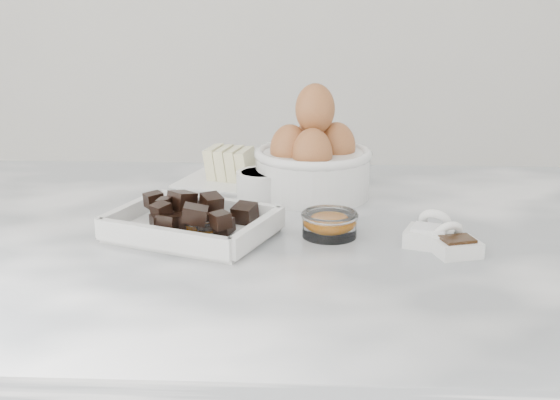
% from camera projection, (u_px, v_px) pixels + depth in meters
% --- Properties ---
extents(marble_slab, '(1.20, 0.80, 0.04)m').
position_uv_depth(marble_slab, '(265.00, 248.00, 1.08)').
color(marble_slab, white).
rests_on(marble_slab, cabinet).
extents(chocolate_dish, '(0.25, 0.23, 0.06)m').
position_uv_depth(chocolate_dish, '(192.00, 220.00, 1.06)').
color(chocolate_dish, white).
rests_on(chocolate_dish, marble_slab).
extents(butter_plate, '(0.20, 0.20, 0.06)m').
position_uv_depth(butter_plate, '(232.00, 173.00, 1.30)').
color(butter_plate, white).
rests_on(butter_plate, marble_slab).
extents(sugar_ramekin, '(0.08, 0.08, 0.05)m').
position_uv_depth(sugar_ramekin, '(261.00, 185.00, 1.22)').
color(sugar_ramekin, white).
rests_on(sugar_ramekin, marble_slab).
extents(egg_bowl, '(0.19, 0.19, 0.18)m').
position_uv_depth(egg_bowl, '(313.00, 160.00, 1.24)').
color(egg_bowl, white).
rests_on(egg_bowl, marble_slab).
extents(honey_bowl, '(0.07, 0.07, 0.03)m').
position_uv_depth(honey_bowl, '(202.00, 225.00, 1.06)').
color(honey_bowl, white).
rests_on(honey_bowl, marble_slab).
extents(zest_bowl, '(0.08, 0.08, 0.03)m').
position_uv_depth(zest_bowl, '(330.00, 223.00, 1.06)').
color(zest_bowl, white).
rests_on(zest_bowl, marble_slab).
extents(vanilla_spoon, '(0.06, 0.08, 0.04)m').
position_uv_depth(vanilla_spoon, '(455.00, 243.00, 0.99)').
color(vanilla_spoon, white).
rests_on(vanilla_spoon, marble_slab).
extents(salt_spoon, '(0.08, 0.09, 0.05)m').
position_uv_depth(salt_spoon, '(431.00, 233.00, 1.03)').
color(salt_spoon, white).
rests_on(salt_spoon, marble_slab).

